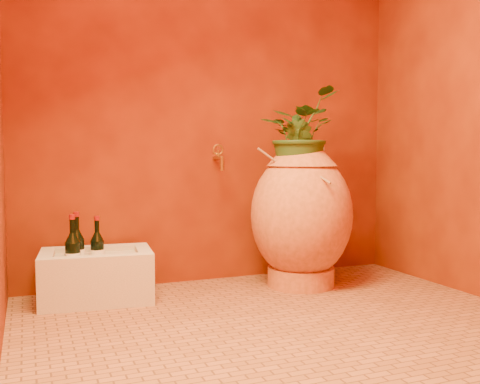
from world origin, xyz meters
name	(u,v)px	position (x,y,z in m)	size (l,w,h in m)	color
floor	(284,323)	(0.00, 0.00, 0.00)	(2.50, 2.50, 0.00)	#945630
wall_back	(215,86)	(0.00, 1.00, 1.25)	(2.50, 0.02, 2.50)	#551604
amphora	(301,214)	(0.43, 0.62, 0.45)	(0.82, 0.82, 0.89)	#D7773C
stone_basin	(97,277)	(-0.79, 0.75, 0.13)	(0.63, 0.46, 0.28)	beige
wine_bottle_a	(77,252)	(-0.89, 0.77, 0.28)	(0.08, 0.08, 0.34)	black
wine_bottle_b	(97,252)	(-0.78, 0.78, 0.27)	(0.08, 0.08, 0.32)	black
wine_bottle_c	(73,256)	(-0.92, 0.67, 0.28)	(0.08, 0.08, 0.34)	black
wall_tap	(219,156)	(-0.01, 0.92, 0.80)	(0.07, 0.15, 0.17)	olive
plant_main	(299,134)	(0.42, 0.65, 0.94)	(0.50, 0.43, 0.55)	#224318
plant_side	(297,149)	(0.37, 0.58, 0.84)	(0.19, 0.15, 0.35)	#224318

